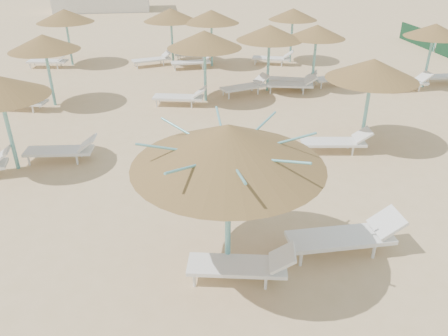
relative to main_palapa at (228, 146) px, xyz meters
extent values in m
plane|color=tan|center=(0.32, 0.22, -2.64)|extent=(120.00, 120.00, 0.00)
cylinder|color=#6AB8B9|center=(0.00, 0.00, -1.37)|extent=(0.11, 0.11, 2.54)
cone|color=olive|center=(0.00, 0.00, 0.01)|extent=(3.39, 3.39, 0.76)
cylinder|color=#6AB8B9|center=(0.00, 0.00, -0.25)|extent=(0.20, 0.20, 0.12)
cylinder|color=#6AB8B9|center=(0.78, 0.00, -0.03)|extent=(1.53, 0.04, 0.39)
cylinder|color=#6AB8B9|center=(0.55, 0.55, -0.03)|extent=(1.11, 1.11, 0.39)
cylinder|color=#6AB8B9|center=(0.00, 0.78, -0.03)|extent=(0.04, 1.53, 0.39)
cylinder|color=#6AB8B9|center=(-0.55, 0.55, -0.03)|extent=(1.11, 1.11, 0.39)
cylinder|color=#6AB8B9|center=(-0.78, 0.00, -0.03)|extent=(1.53, 0.04, 0.39)
cylinder|color=#6AB8B9|center=(-0.55, -0.55, -0.03)|extent=(1.11, 1.11, 0.39)
cylinder|color=#6AB8B9|center=(0.00, -0.78, -0.03)|extent=(0.04, 1.53, 0.39)
cylinder|color=#6AB8B9|center=(0.55, -0.55, -0.03)|extent=(1.11, 1.11, 0.39)
torus|color=red|center=(0.00, -0.10, -1.11)|extent=(0.68, 0.15, 0.68)
cylinder|color=white|center=(-0.69, -0.43, -2.50)|extent=(0.06, 0.06, 0.27)
cylinder|color=white|center=(-0.60, 0.04, -2.50)|extent=(0.06, 0.06, 0.27)
cylinder|color=white|center=(0.60, -0.70, -2.50)|extent=(0.06, 0.06, 0.27)
cylinder|color=white|center=(0.70, -0.22, -2.50)|extent=(0.06, 0.06, 0.27)
cube|color=white|center=(0.12, -0.35, -2.33)|extent=(1.94, 0.97, 0.08)
cube|color=white|center=(0.94, -0.52, -2.09)|extent=(0.58, 0.67, 0.36)
cylinder|color=white|center=(1.43, -0.16, -2.48)|extent=(0.07, 0.07, 0.32)
cylinder|color=white|center=(1.43, 0.41, -2.48)|extent=(0.07, 0.07, 0.32)
cylinder|color=white|center=(2.97, -0.15, -2.48)|extent=(0.07, 0.07, 0.32)
cylinder|color=white|center=(2.96, 0.42, -2.48)|extent=(0.07, 0.07, 0.32)
cube|color=white|center=(2.34, 0.13, -2.28)|extent=(2.16, 0.73, 0.09)
cube|color=white|center=(3.30, 0.14, -2.01)|extent=(0.56, 0.69, 0.41)
cylinder|color=#6AB8B9|center=(-5.21, 4.98, -1.49)|extent=(0.11, 0.11, 2.30)
cylinder|color=#6AB8B9|center=(-5.21, 4.98, -0.49)|extent=(0.20, 0.20, 0.12)
cube|color=white|center=(-5.46, 4.66, -2.08)|extent=(0.54, 0.64, 0.36)
cylinder|color=white|center=(-4.93, 5.11, -2.50)|extent=(0.06, 0.06, 0.28)
cylinder|color=white|center=(-4.88, 5.60, -2.50)|extent=(0.06, 0.06, 0.28)
cylinder|color=white|center=(-3.59, 4.98, -2.50)|extent=(0.06, 0.06, 0.28)
cylinder|color=white|center=(-3.54, 5.48, -2.50)|extent=(0.06, 0.06, 0.28)
cube|color=white|center=(-4.11, 5.28, -2.32)|extent=(1.95, 0.80, 0.08)
cube|color=white|center=(-3.26, 5.20, -2.08)|extent=(0.54, 0.64, 0.36)
cylinder|color=#6AB8B9|center=(-5.18, 10.26, -1.49)|extent=(0.11, 0.11, 2.30)
cone|color=olive|center=(-5.18, 10.26, -0.26)|extent=(2.55, 2.55, 0.57)
cylinder|color=#6AB8B9|center=(-5.18, 10.26, -0.49)|extent=(0.20, 0.20, 0.12)
cylinder|color=white|center=(-6.99, 10.30, -2.50)|extent=(0.06, 0.06, 0.28)
cylinder|color=white|center=(-5.82, 9.47, -2.50)|extent=(0.06, 0.06, 0.28)
cylinder|color=white|center=(-5.69, 9.96, -2.50)|extent=(0.06, 0.06, 0.28)
cube|color=white|center=(-6.28, 9.86, -2.32)|extent=(2.00, 1.09, 0.08)
cube|color=white|center=(-5.46, 9.64, -2.08)|extent=(0.62, 0.71, 0.36)
cylinder|color=#6AB8B9|center=(-5.46, 16.37, -1.49)|extent=(0.11, 0.11, 2.30)
cone|color=olive|center=(-5.46, 16.37, -0.25)|extent=(2.73, 2.73, 0.62)
cylinder|color=#6AB8B9|center=(-5.46, 16.37, -0.49)|extent=(0.20, 0.20, 0.12)
cylinder|color=white|center=(-7.40, 15.86, -2.50)|extent=(0.06, 0.06, 0.28)
cylinder|color=white|center=(-7.31, 16.35, -2.50)|extent=(0.06, 0.06, 0.28)
cylinder|color=white|center=(-6.07, 15.63, -2.50)|extent=(0.06, 0.06, 0.28)
cylinder|color=white|center=(-5.98, 16.12, -2.50)|extent=(0.06, 0.06, 0.28)
cube|color=white|center=(-6.56, 15.97, -2.32)|extent=(1.98, 0.94, 0.08)
cube|color=white|center=(-5.73, 15.82, -2.08)|extent=(0.58, 0.67, 0.36)
cylinder|color=#6AB8B9|center=(0.65, 9.93, -1.49)|extent=(0.11, 0.11, 2.30)
cone|color=olive|center=(0.65, 9.93, -0.25)|extent=(2.82, 2.82, 0.64)
cylinder|color=#6AB8B9|center=(0.65, 9.93, -0.49)|extent=(0.20, 0.20, 0.12)
cylinder|color=white|center=(-1.29, 9.47, -2.50)|extent=(0.06, 0.06, 0.28)
cylinder|color=white|center=(-1.18, 9.95, -2.50)|extent=(0.06, 0.06, 0.28)
cylinder|color=white|center=(0.03, 9.16, -2.50)|extent=(0.06, 0.06, 0.28)
cylinder|color=white|center=(0.14, 9.65, -2.50)|extent=(0.06, 0.06, 0.28)
cube|color=white|center=(-0.45, 9.53, -2.32)|extent=(1.99, 1.03, 0.08)
cube|color=white|center=(0.38, 9.34, -2.08)|extent=(0.61, 0.69, 0.36)
cylinder|color=#6AB8B9|center=(-0.37, 15.94, -1.49)|extent=(0.11, 0.11, 2.30)
cone|color=olive|center=(-0.37, 15.94, -0.25)|extent=(2.69, 2.69, 0.60)
cylinder|color=#6AB8B9|center=(-0.37, 15.94, -0.49)|extent=(0.20, 0.20, 0.12)
cylinder|color=white|center=(-2.18, 15.08, -2.50)|extent=(0.06, 0.06, 0.28)
cylinder|color=white|center=(-2.31, 15.57, -2.50)|extent=(0.06, 0.06, 0.28)
cylinder|color=white|center=(-0.88, 15.44, -2.50)|extent=(0.06, 0.06, 0.28)
cylinder|color=white|center=(-1.01, 15.92, -2.50)|extent=(0.06, 0.06, 0.28)
cube|color=white|center=(-1.47, 15.54, -2.32)|extent=(2.00, 1.10, 0.08)
cube|color=white|center=(-0.65, 15.76, -2.08)|extent=(0.63, 0.71, 0.36)
cylinder|color=white|center=(-0.11, 16.21, -2.50)|extent=(0.06, 0.06, 0.28)
cylinder|color=white|center=(0.02, 16.69, -2.50)|extent=(0.06, 0.06, 0.28)
cylinder|color=white|center=(1.19, 15.85, -2.50)|extent=(0.06, 0.06, 0.28)
cylinder|color=white|center=(1.32, 16.33, -2.50)|extent=(0.06, 0.06, 0.28)
cube|color=white|center=(0.73, 16.24, -2.32)|extent=(2.00, 1.10, 0.08)
cube|color=white|center=(1.55, 16.01, -2.08)|extent=(0.63, 0.71, 0.36)
cylinder|color=#6AB8B9|center=(5.03, 5.10, -1.49)|extent=(0.11, 0.11, 2.30)
cone|color=olive|center=(5.03, 5.10, -0.25)|extent=(2.67, 2.67, 0.60)
cylinder|color=#6AB8B9|center=(5.03, 5.10, -0.49)|extent=(0.20, 0.20, 0.12)
cylinder|color=white|center=(3.10, 4.57, -2.50)|extent=(0.06, 0.06, 0.28)
cylinder|color=white|center=(3.17, 5.06, -2.50)|extent=(0.06, 0.06, 0.28)
cylinder|color=white|center=(4.44, 4.38, -2.50)|extent=(0.06, 0.06, 0.28)
cylinder|color=white|center=(4.51, 4.87, -2.50)|extent=(0.06, 0.06, 0.28)
cube|color=white|center=(3.93, 4.70, -2.32)|extent=(1.97, 0.88, 0.08)
cube|color=white|center=(4.77, 4.58, -2.08)|extent=(0.57, 0.66, 0.36)
cylinder|color=#6AB8B9|center=(5.33, 10.85, -1.49)|extent=(0.11, 0.11, 2.30)
cone|color=olive|center=(5.33, 10.85, -0.26)|extent=(2.34, 2.34, 0.53)
cylinder|color=#6AB8B9|center=(5.33, 10.85, -0.49)|extent=(0.20, 0.20, 0.12)
cylinder|color=white|center=(3.40, 10.39, -2.50)|extent=(0.06, 0.06, 0.28)
cylinder|color=white|center=(3.51, 10.87, -2.50)|extent=(0.06, 0.06, 0.28)
cylinder|color=white|center=(4.71, 10.08, -2.50)|extent=(0.06, 0.06, 0.28)
cylinder|color=white|center=(4.83, 10.57, -2.50)|extent=(0.06, 0.06, 0.28)
cube|color=white|center=(4.23, 10.45, -2.32)|extent=(1.99, 1.04, 0.08)
cube|color=white|center=(5.06, 10.26, -2.08)|extent=(0.61, 0.69, 0.36)
cylinder|color=white|center=(5.71, 10.72, -2.50)|extent=(0.06, 0.06, 0.28)
cylinder|color=white|center=(5.60, 11.21, -2.50)|extent=(0.06, 0.06, 0.28)
cylinder|color=white|center=(7.03, 11.03, -2.50)|extent=(0.06, 0.06, 0.28)
cylinder|color=white|center=(6.91, 11.52, -2.50)|extent=(0.06, 0.06, 0.28)
cube|color=white|center=(6.43, 11.15, -2.32)|extent=(1.99, 1.04, 0.08)
cube|color=white|center=(7.26, 11.34, -2.08)|extent=(0.61, 0.69, 0.36)
cylinder|color=#6AB8B9|center=(5.65, 15.32, -1.49)|extent=(0.11, 0.11, 2.30)
cone|color=olive|center=(5.65, 15.32, -0.26)|extent=(2.41, 2.41, 0.54)
cylinder|color=#6AB8B9|center=(5.65, 15.32, -0.49)|extent=(0.20, 0.20, 0.12)
cylinder|color=white|center=(3.71, 14.95, -2.50)|extent=(0.06, 0.06, 0.28)
cylinder|color=white|center=(3.87, 15.42, -2.50)|extent=(0.06, 0.06, 0.28)
cylinder|color=white|center=(4.99, 14.51, -2.50)|extent=(0.06, 0.06, 0.28)
cylinder|color=white|center=(5.15, 14.98, -2.50)|extent=(0.06, 0.06, 0.28)
cube|color=white|center=(4.55, 14.92, -2.32)|extent=(2.00, 1.20, 0.08)
cube|color=white|center=(5.35, 14.65, -2.08)|extent=(0.65, 0.73, 0.36)
cylinder|color=#6AB8B9|center=(10.19, 10.35, -1.49)|extent=(0.11, 0.11, 2.30)
cone|color=olive|center=(10.19, 10.35, -0.26)|extent=(2.40, 2.40, 0.54)
cylinder|color=#6AB8B9|center=(10.19, 10.35, -0.49)|extent=(0.20, 0.20, 0.12)
cylinder|color=white|center=(8.30, 9.67, -2.50)|extent=(0.06, 0.06, 0.28)
cylinder|color=white|center=(8.28, 10.17, -2.50)|extent=(0.06, 0.06, 0.28)
cylinder|color=white|center=(9.65, 9.73, -2.50)|extent=(0.06, 0.06, 0.28)
cylinder|color=white|center=(9.62, 10.23, -2.50)|extent=(0.06, 0.06, 0.28)
cube|color=white|center=(9.09, 9.95, -2.32)|extent=(1.93, 0.71, 0.08)
cube|color=white|center=(9.94, 10.00, -2.08)|extent=(0.51, 0.62, 0.36)
cylinder|color=white|center=(10.48, 10.44, -2.50)|extent=(0.06, 0.06, 0.28)
cylinder|color=white|center=(10.50, 10.94, -2.50)|extent=(0.06, 0.06, 0.28)
cube|color=white|center=(11.29, 10.65, -2.32)|extent=(1.93, 0.71, 0.08)
cylinder|color=#6AB8B9|center=(1.54, 15.13, -1.49)|extent=(0.11, 0.11, 2.30)
cone|color=olive|center=(1.54, 15.13, -0.25)|extent=(2.69, 2.69, 0.61)
cylinder|color=#6AB8B9|center=(1.54, 15.13, -0.49)|extent=(0.20, 0.20, 0.12)
cylinder|color=white|center=(-0.34, 14.42, -2.50)|extent=(0.06, 0.06, 0.28)
cylinder|color=white|center=(-0.38, 14.92, -2.50)|extent=(0.06, 0.06, 0.28)
cylinder|color=white|center=(1.00, 14.52, -2.50)|extent=(0.06, 0.06, 0.28)
cylinder|color=white|center=(0.97, 15.02, -2.50)|extent=(0.06, 0.06, 0.28)
cube|color=white|center=(0.44, 14.73, -2.32)|extent=(1.94, 0.76, 0.08)
cube|color=white|center=(1.28, 14.79, -2.08)|extent=(0.53, 0.63, 0.36)
cylinder|color=#6AB8B9|center=(3.37, 10.84, -1.49)|extent=(0.11, 0.11, 2.30)
cone|color=olive|center=(3.37, 10.84, -0.25)|extent=(2.68, 2.68, 0.60)
cylinder|color=#6AB8B9|center=(3.37, 10.84, -0.49)|extent=(0.20, 0.20, 0.12)
cylinder|color=white|center=(1.59, 9.96, -2.50)|extent=(0.06, 0.06, 0.28)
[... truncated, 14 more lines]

